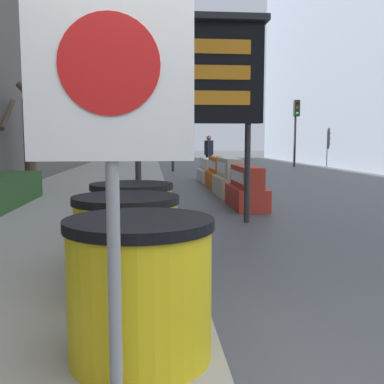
% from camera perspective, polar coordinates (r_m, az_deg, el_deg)
% --- Properties ---
extents(bare_tree, '(1.52, 1.92, 2.97)m').
position_cam_1_polar(bare_tree, '(11.74, -19.57, 7.35)').
color(bare_tree, '#4C3D2D').
rests_on(bare_tree, sidewalk_left).
extents(barrel_drum_foreground, '(0.84, 0.84, 0.80)m').
position_cam_1_polar(barrel_drum_foreground, '(2.61, -6.61, -12.00)').
color(barrel_drum_foreground, yellow).
rests_on(barrel_drum_foreground, sidewalk_left).
extents(barrel_drum_middle, '(0.84, 0.84, 0.80)m').
position_cam_1_polar(barrel_drum_middle, '(3.61, -8.31, -6.79)').
color(barrel_drum_middle, yellow).
rests_on(barrel_drum_middle, sidewalk_left).
extents(barrel_drum_back, '(0.84, 0.84, 0.80)m').
position_cam_1_polar(barrel_drum_back, '(4.62, -7.62, -3.85)').
color(barrel_drum_back, yellow).
rests_on(barrel_drum_back, sidewalk_left).
extents(warning_sign, '(0.71, 0.08, 1.95)m').
position_cam_1_polar(warning_sign, '(1.96, -10.32, 11.33)').
color(warning_sign, gray).
rests_on(warning_sign, sidewalk_left).
extents(message_board, '(2.38, 0.36, 3.35)m').
position_cam_1_polar(message_board, '(7.47, 0.19, 14.98)').
color(message_board, '#28282B').
rests_on(message_board, ground_plane).
extents(jersey_barrier_red_striped, '(0.62, 1.62, 0.86)m').
position_cam_1_polar(jersey_barrier_red_striped, '(9.28, 6.92, 0.33)').
color(jersey_barrier_red_striped, red).
rests_on(jersey_barrier_red_striped, ground_plane).
extents(jersey_barrier_cream, '(0.64, 1.68, 0.94)m').
position_cam_1_polar(jersey_barrier_cream, '(11.28, 4.75, 1.64)').
color(jersey_barrier_cream, beige).
rests_on(jersey_barrier_cream, ground_plane).
extents(jersey_barrier_orange_far, '(0.57, 1.71, 0.91)m').
position_cam_1_polar(jersey_barrier_orange_far, '(13.16, 3.32, 2.27)').
color(jersey_barrier_orange_far, orange).
rests_on(jersey_barrier_orange_far, ground_plane).
extents(jersey_barrier_white, '(0.63, 1.96, 0.77)m').
position_cam_1_polar(jersey_barrier_white, '(15.25, 2.14, 2.64)').
color(jersey_barrier_white, silver).
rests_on(jersey_barrier_white, ground_plane).
extents(traffic_cone_near, '(0.38, 0.38, 0.67)m').
position_cam_1_polar(traffic_cone_near, '(12.01, 7.95, 1.47)').
color(traffic_cone_near, black).
rests_on(traffic_cone_near, ground_plane).
extents(traffic_cone_mid, '(0.36, 0.36, 0.65)m').
position_cam_1_polar(traffic_cone_mid, '(14.46, 6.14, 2.30)').
color(traffic_cone_mid, black).
rests_on(traffic_cone_mid, ground_plane).
extents(traffic_light_near_curb, '(0.28, 0.45, 4.23)m').
position_cam_1_polar(traffic_light_near_curb, '(20.17, -2.47, 11.30)').
color(traffic_light_near_curb, '#2D2D30').
rests_on(traffic_light_near_curb, ground_plane).
extents(traffic_light_far_side, '(0.28, 0.45, 3.48)m').
position_cam_1_polar(traffic_light_far_side, '(24.47, 13.08, 9.09)').
color(traffic_light_far_side, '#2D2D30').
rests_on(traffic_light_far_side, ground_plane).
extents(pedestrian_worker, '(0.35, 0.47, 1.60)m').
position_cam_1_polar(pedestrian_worker, '(19.13, 2.14, 5.24)').
color(pedestrian_worker, '#23283D').
rests_on(pedestrian_worker, ground_plane).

